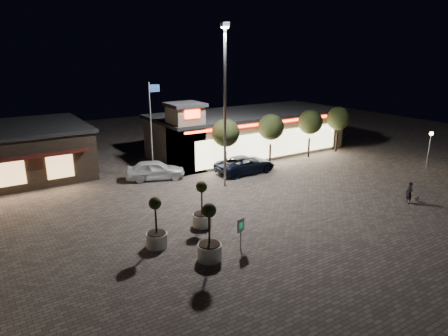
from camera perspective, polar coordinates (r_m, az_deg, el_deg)
ground at (r=24.90m, az=6.27°, el=-8.45°), size 90.00×90.00×0.00m
retail_building at (r=41.75m, az=3.03°, el=5.13°), size 20.40×8.40×6.10m
floodlight_pole at (r=30.43m, az=0.14°, el=10.03°), size 0.60×0.40×12.38m
flagpole at (r=33.38m, az=-10.26°, el=6.41°), size 0.95×0.10×8.00m
lamp_post_east at (r=40.26m, az=27.36°, el=3.20°), size 0.36×0.36×3.48m
string_tree_a at (r=34.54m, az=0.24°, el=5.01°), size 2.42×2.42×4.79m
string_tree_b at (r=37.43m, az=6.72°, el=5.81°), size 2.42×2.42×4.79m
string_tree_c at (r=40.74m, az=12.23°, el=6.42°), size 2.42×2.42×4.79m
string_tree_d at (r=43.61m, az=16.01°, el=6.81°), size 2.42×2.42×4.79m
pickup_truck at (r=35.24m, az=3.06°, el=0.54°), size 5.53×2.56×1.53m
white_sedan at (r=33.85m, az=-9.78°, el=-0.25°), size 5.23×3.47×1.66m
pedestrian at (r=31.05m, az=24.94°, el=-3.24°), size 0.55×0.67×1.57m
dog at (r=31.84m, az=25.88°, el=-3.86°), size 0.52×0.32×0.28m
planter_left at (r=22.48m, az=-9.62°, el=-8.94°), size 1.18×1.18×2.91m
planter_mid at (r=20.88m, az=-2.10°, el=-10.59°), size 1.27×1.27×3.12m
planter_right at (r=24.64m, az=-3.17°, el=-6.36°), size 1.19×1.19×2.91m
valet_sign at (r=21.80m, az=2.41°, el=-8.52°), size 0.58×0.24×1.79m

